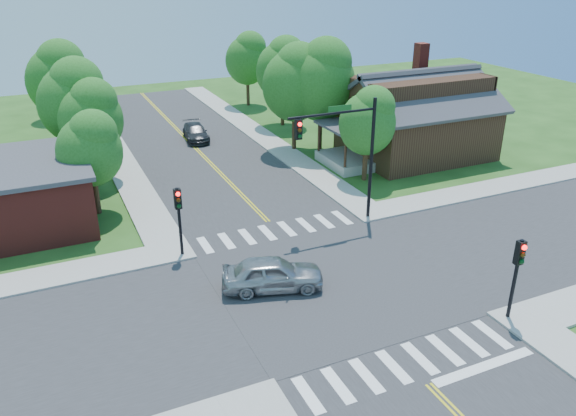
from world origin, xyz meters
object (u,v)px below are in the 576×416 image
signal_pole_se (518,265)px  house_ne (416,113)px  car_dgrey (196,133)px  signal_mast_ne (346,143)px  signal_pole_nw (179,209)px  car_silver (273,274)px

signal_pole_se → house_ne: bearing=64.4°
house_ne → car_dgrey: bearing=143.4°
signal_mast_ne → car_dgrey: signal_mast_ne is taller
signal_pole_se → car_dgrey: 31.03m
signal_mast_ne → signal_pole_nw: signal_mast_ne is taller
signal_pole_nw → house_ne: house_ne is taller
car_silver → car_dgrey: (3.27, 24.21, -0.15)m
house_ne → car_silver: (-17.70, -13.50, -2.53)m
signal_pole_se → signal_pole_nw: 15.84m
house_ne → car_silver: size_ratio=2.60×
signal_pole_nw → car_silver: size_ratio=0.76×
signal_pole_nw → car_silver: signal_pole_nw is taller
signal_pole_nw → car_silver: 5.99m
house_ne → signal_pole_se: bearing=-115.6°
signal_pole_nw → car_silver: (3.01, -4.84, -1.87)m
signal_pole_nw → signal_mast_ne: bearing=0.1°
signal_mast_ne → car_dgrey: size_ratio=1.55×
signal_pole_se → signal_pole_nw: same height
signal_pole_nw → house_ne: 22.45m
signal_pole_se → car_silver: signal_pole_se is taller
signal_mast_ne → signal_pole_se: size_ratio=1.89×
signal_pole_nw → car_dgrey: bearing=72.0°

